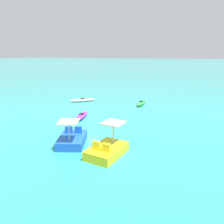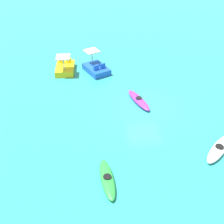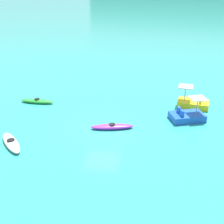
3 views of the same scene
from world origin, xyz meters
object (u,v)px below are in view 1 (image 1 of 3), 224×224
(pedal_boat_yellow, at_px, (107,149))
(pedal_boat_blue, at_px, (72,139))
(kayak_green, at_px, (141,103))
(kayak_white, at_px, (83,100))
(kayak_purple, at_px, (82,116))

(pedal_boat_yellow, distance_m, pedal_boat_blue, 2.63)
(kayak_green, distance_m, pedal_boat_blue, 12.13)
(kayak_white, relative_size, pedal_boat_yellow, 1.03)
(kayak_purple, bearing_deg, kayak_green, 156.92)
(pedal_boat_yellow, height_order, pedal_boat_blue, same)
(kayak_purple, xyz_separation_m, pedal_boat_blue, (5.00, 2.66, 0.17))
(kayak_green, bearing_deg, pedal_boat_yellow, 10.10)
(pedal_boat_blue, bearing_deg, pedal_boat_yellow, 81.29)
(kayak_white, xyz_separation_m, kayak_purple, (5.62, 3.60, -0.00))
(kayak_white, height_order, kayak_green, same)
(kayak_white, relative_size, pedal_boat_blue, 0.93)
(kayak_green, relative_size, pedal_boat_yellow, 1.12)
(kayak_green, bearing_deg, kayak_purple, -23.08)
(kayak_green, bearing_deg, kayak_white, -77.26)
(kayak_purple, xyz_separation_m, pedal_boat_yellow, (5.40, 5.27, 0.17))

